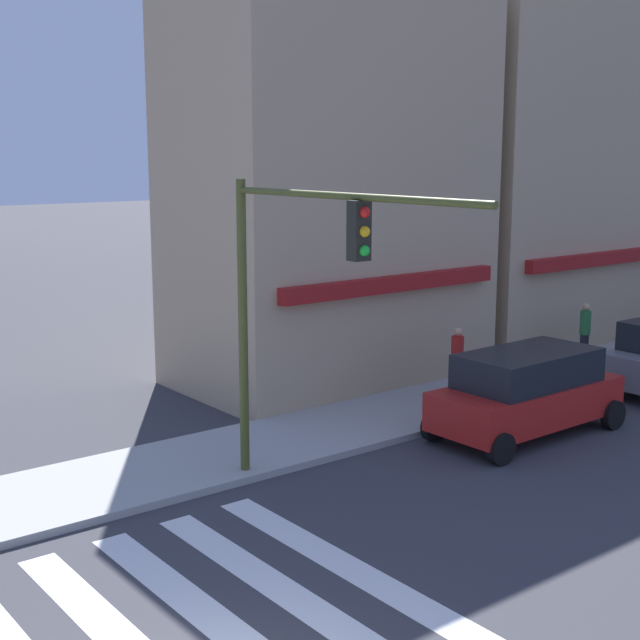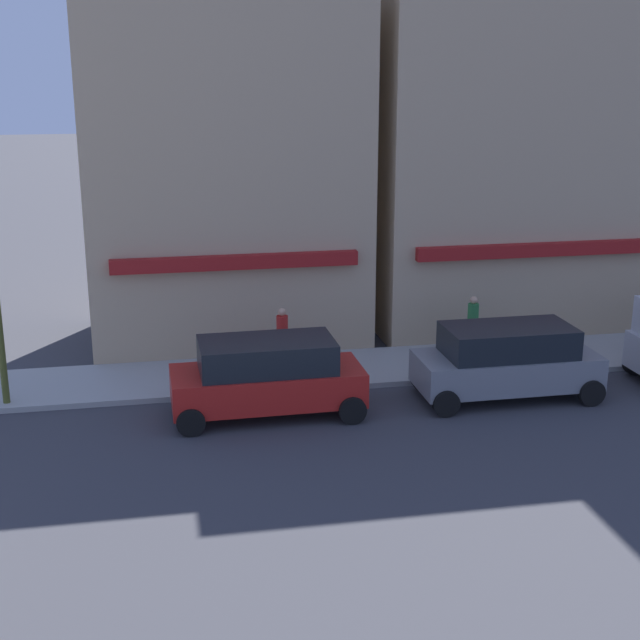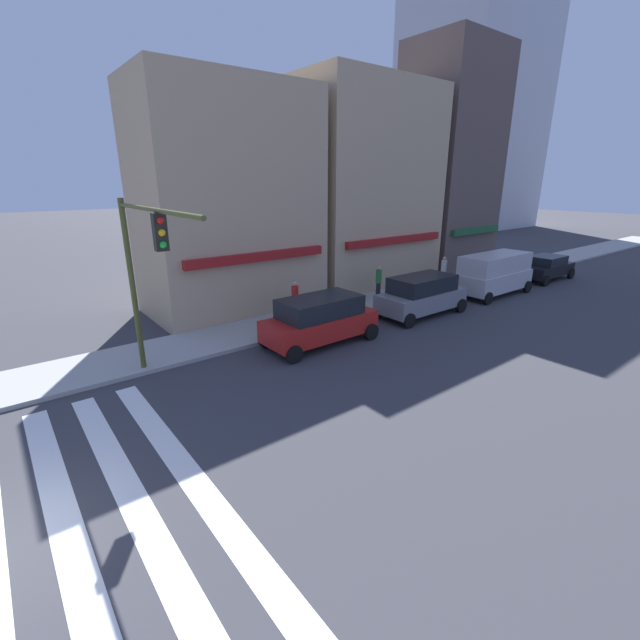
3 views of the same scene
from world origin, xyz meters
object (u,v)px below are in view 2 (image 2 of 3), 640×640
Objects in this scene: suv_red at (267,376)px; pedestrian_red_jacket at (282,338)px; suv_grey at (507,360)px; pedestrian_green_top at (473,324)px.

suv_red is 2.67× the size of pedestrian_red_jacket.
suv_red reaches higher than pedestrian_red_jacket.
suv_red is 3.04m from pedestrian_red_jacket.
suv_grey is at bearing -0.66° from suv_red.
pedestrian_green_top is at bearing 85.62° from suv_grey.
suv_red is at bearing -79.11° from pedestrian_green_top.
suv_grey is (6.26, 0.00, 0.00)m from suv_red.
suv_red is 2.67× the size of pedestrian_green_top.
pedestrian_green_top is at bearing 25.21° from suv_red.
suv_grey is 2.66× the size of pedestrian_red_jacket.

